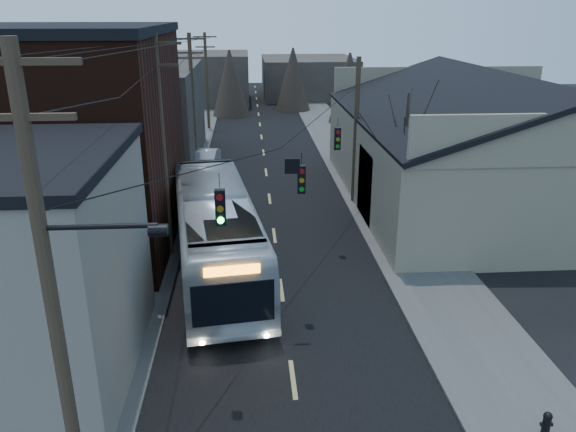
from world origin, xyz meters
name	(u,v)px	position (x,y,z in m)	size (l,w,h in m)	color
road_surface	(267,180)	(0.00, 30.00, 0.01)	(9.00, 110.00, 0.02)	black
sidewalk_left	(171,182)	(-6.50, 30.00, 0.06)	(4.00, 110.00, 0.12)	#474744
sidewalk_right	(361,178)	(6.50, 30.00, 0.06)	(4.00, 110.00, 0.12)	#474744
building_brick	(62,143)	(-10.00, 20.00, 5.00)	(10.00, 12.00, 10.00)	black
building_left_far	(137,115)	(-9.50, 36.00, 3.50)	(9.00, 14.00, 7.00)	#342F29
warehouse	(487,156)	(13.00, 25.00, 2.70)	(16.16, 20.60, 7.73)	#7D755B
building_far_left	(208,78)	(-6.00, 65.00, 3.00)	(10.00, 12.00, 6.00)	#342F29
building_far_right	(308,77)	(7.00, 70.00, 2.50)	(12.00, 14.00, 5.00)	#342F29
bare_tree	(404,165)	(6.50, 20.00, 3.60)	(0.40, 0.40, 7.20)	black
utility_lines	(213,125)	(-3.11, 24.14, 4.95)	(11.24, 45.28, 10.50)	#382B1E
bus	(216,231)	(-2.71, 16.09, 1.87)	(3.14, 13.40, 3.73)	silver
parked_car	(206,161)	(-4.30, 32.76, 0.74)	(1.57, 4.50, 1.48)	#ADB0B5
fire_hydrant	(547,423)	(6.58, 4.98, 0.50)	(0.33, 0.24, 0.71)	black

